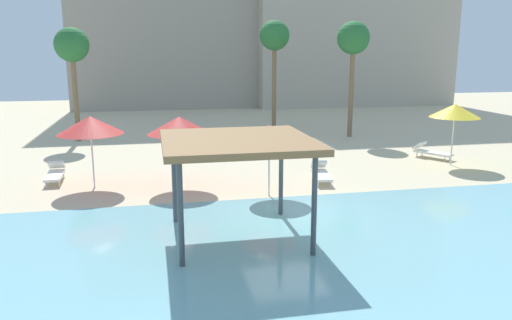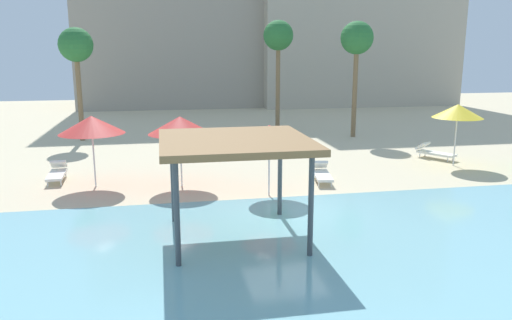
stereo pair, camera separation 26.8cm
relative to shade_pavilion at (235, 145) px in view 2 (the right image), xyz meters
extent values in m
plane|color=beige|center=(1.89, 1.96, -2.62)|extent=(80.00, 80.00, 0.00)
cube|color=#7AB7C1|center=(1.89, -3.29, -2.60)|extent=(44.00, 13.50, 0.04)
cylinder|color=#42474C|center=(-1.63, 1.63, -1.31)|extent=(0.14, 0.14, 2.62)
cylinder|color=#42474C|center=(1.63, 1.63, -1.31)|extent=(0.14, 0.14, 2.62)
cylinder|color=#42474C|center=(-1.63, -1.63, -1.31)|extent=(0.14, 0.14, 2.62)
cylinder|color=#42474C|center=(1.63, -1.63, -1.31)|extent=(0.14, 0.14, 2.62)
cube|color=olive|center=(0.00, 0.00, 0.09)|extent=(3.97, 3.97, 0.18)
cylinder|color=silver|center=(10.97, 6.98, -1.54)|extent=(0.06, 0.06, 2.16)
cone|color=yellow|center=(10.97, 6.98, -0.15)|extent=(2.18, 2.18, 0.60)
cylinder|color=silver|center=(1.78, 3.90, -1.63)|extent=(0.06, 0.06, 1.98)
cone|color=red|center=(1.78, 3.90, -0.35)|extent=(2.04, 2.04, 0.56)
cylinder|color=silver|center=(-1.22, 5.74, -1.60)|extent=(0.06, 0.06, 2.03)
cone|color=red|center=(-1.22, 5.74, -0.26)|extent=(2.39, 2.39, 0.66)
cylinder|color=silver|center=(-4.46, 6.32, -1.59)|extent=(0.06, 0.06, 2.04)
cone|color=red|center=(-4.46, 6.32, -0.24)|extent=(2.43, 2.43, 0.67)
cylinder|color=white|center=(-5.79, 6.66, -2.51)|extent=(0.05, 0.05, 0.22)
cylinder|color=white|center=(-6.26, 6.64, -2.51)|extent=(0.05, 0.05, 0.22)
cylinder|color=white|center=(-5.85, 8.10, -2.51)|extent=(0.05, 0.05, 0.22)
cylinder|color=white|center=(-6.33, 8.08, -2.51)|extent=(0.05, 0.05, 0.22)
cube|color=white|center=(-6.06, 7.37, -2.35)|extent=(0.68, 1.83, 0.10)
cube|color=white|center=(-6.09, 8.11, -2.07)|extent=(0.62, 0.54, 0.40)
cylinder|color=white|center=(4.36, 4.55, -2.51)|extent=(0.05, 0.05, 0.22)
cylinder|color=white|center=(3.89, 4.63, -2.51)|extent=(0.05, 0.05, 0.22)
cylinder|color=white|center=(4.60, 5.97, -2.51)|extent=(0.05, 0.05, 0.22)
cylinder|color=white|center=(4.13, 6.05, -2.51)|extent=(0.05, 0.05, 0.22)
cube|color=white|center=(4.24, 5.30, -2.35)|extent=(0.89, 1.87, 0.10)
cube|color=white|center=(4.37, 6.03, -2.07)|extent=(0.68, 0.60, 0.40)
cylinder|color=white|center=(11.51, 7.89, -2.51)|extent=(0.05, 0.05, 0.22)
cylinder|color=white|center=(11.10, 7.65, -2.51)|extent=(0.05, 0.05, 0.22)
cylinder|color=white|center=(10.79, 9.14, -2.51)|extent=(0.05, 0.05, 0.22)
cylinder|color=white|center=(10.37, 8.89, -2.51)|extent=(0.05, 0.05, 0.22)
cube|color=white|center=(10.94, 8.39, -2.35)|extent=(1.43, 1.86, 0.10)
cube|color=white|center=(10.57, 9.03, -2.07)|extent=(0.77, 0.74, 0.40)
cylinder|color=brown|center=(-6.39, 16.87, -0.10)|extent=(0.28, 0.28, 5.03)
sphere|color=#286B33|center=(-6.39, 16.87, 2.77)|extent=(1.90, 1.90, 1.90)
cylinder|color=brown|center=(9.38, 15.09, 0.10)|extent=(0.28, 0.28, 5.44)
sphere|color=#286B33|center=(9.38, 15.09, 3.17)|extent=(1.90, 1.90, 1.90)
cylinder|color=brown|center=(5.61, 18.84, 0.21)|extent=(0.28, 0.28, 5.66)
sphere|color=#286B33|center=(5.61, 18.84, 3.39)|extent=(1.90, 1.90, 1.90)
cube|color=#9E9384|center=(1.80, 36.56, 6.41)|extent=(21.51, 10.83, 18.05)
camera|label=1|loc=(-2.17, -12.92, 2.47)|focal=35.15mm
camera|label=2|loc=(-1.91, -12.97, 2.47)|focal=35.15mm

